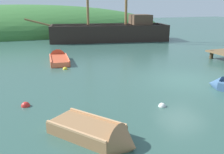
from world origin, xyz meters
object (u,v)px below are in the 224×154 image
object	(u,v)px
rowboat_portside	(99,135)
buoy_white	(162,106)
sailing_ship	(110,35)
buoy_yellow	(65,69)
buoy_red	(26,106)
rowboat_center	(59,59)

from	to	relation	value
rowboat_portside	buoy_white	bearing A→B (deg)	78.09
sailing_ship	rowboat_portside	distance (m)	21.74
buoy_yellow	buoy_red	xyz separation A→B (m)	(-2.66, -5.37, 0.00)
buoy_red	rowboat_portside	bearing A→B (deg)	-60.22
buoy_yellow	buoy_white	xyz separation A→B (m)	(2.61, -7.46, 0.00)
rowboat_center	buoy_white	bearing A→B (deg)	-160.26
rowboat_portside	buoy_white	world-z (taller)	rowboat_portside
sailing_ship	rowboat_portside	world-z (taller)	sailing_ship
rowboat_portside	buoy_yellow	world-z (taller)	rowboat_portside
sailing_ship	buoy_yellow	world-z (taller)	sailing_ship
buoy_yellow	rowboat_center	bearing A→B (deg)	89.45
rowboat_center	buoy_white	world-z (taller)	rowboat_center
rowboat_portside	buoy_red	xyz separation A→B (m)	(-2.03, 3.55, -0.14)
buoy_yellow	buoy_red	world-z (taller)	buoy_red
rowboat_portside	buoy_yellow	size ratio (longest dim) A/B	10.19
buoy_white	buoy_red	size ratio (longest dim) A/B	0.83
rowboat_center	buoy_yellow	world-z (taller)	rowboat_center
rowboat_center	buoy_white	size ratio (longest dim) A/B	12.68
sailing_ship	rowboat_portside	bearing A→B (deg)	80.00
rowboat_portside	buoy_red	distance (m)	4.09
rowboat_center	buoy_red	world-z (taller)	rowboat_center
rowboat_center	buoy_yellow	bearing A→B (deg)	-175.10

